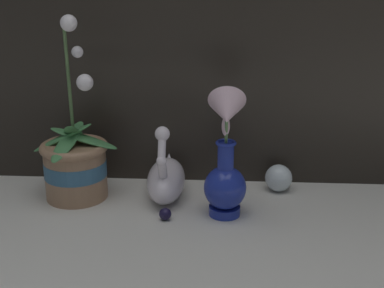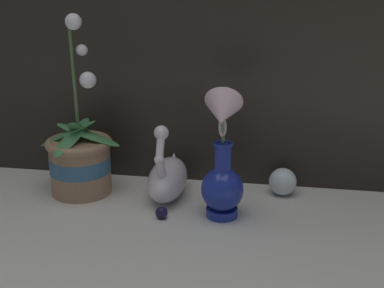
% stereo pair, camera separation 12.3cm
% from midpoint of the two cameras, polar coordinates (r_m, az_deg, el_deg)
% --- Properties ---
extents(ground_plane, '(2.80, 2.80, 0.00)m').
position_cam_midpoint_polar(ground_plane, '(1.16, -5.43, -9.35)').
color(ground_plane, beige).
extents(orchid_potted_plant, '(0.21, 0.21, 0.44)m').
position_cam_midpoint_polar(orchid_potted_plant, '(1.33, -14.96, -1.96)').
color(orchid_potted_plant, '#9E7556').
rests_on(orchid_potted_plant, ground_plane).
extents(swan_figurine, '(0.09, 0.20, 0.20)m').
position_cam_midpoint_polar(swan_figurine, '(1.30, -5.50, -3.66)').
color(swan_figurine, white).
rests_on(swan_figurine, ground_plane).
extents(blue_vase, '(0.10, 0.13, 0.31)m').
position_cam_midpoint_polar(blue_vase, '(1.17, 0.61, -2.49)').
color(blue_vase, navy).
rests_on(blue_vase, ground_plane).
extents(glass_sphere, '(0.07, 0.07, 0.07)m').
position_cam_midpoint_polar(glass_sphere, '(1.35, 6.66, -3.67)').
color(glass_sphere, silver).
rests_on(glass_sphere, ground_plane).
extents(glass_bauble, '(0.03, 0.03, 0.03)m').
position_cam_midpoint_polar(glass_bauble, '(1.21, -5.81, -7.50)').
color(glass_bauble, '#191433').
rests_on(glass_bauble, ground_plane).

